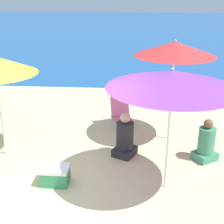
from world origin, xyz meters
TOP-DOWN VIEW (x-y plane):
  - ground_plane at (0.00, 0.00)m, footprint 60.00×60.00m
  - sea_water at (0.00, 26.28)m, footprint 60.00×40.00m
  - beach_umbrella_purple at (1.87, 0.49)m, footprint 2.06×2.06m
  - beach_umbrella_red at (2.12, 2.41)m, footprint 1.71×1.71m
  - beach_chair_pink at (0.97, 3.01)m, footprint 0.60×0.67m
  - person_seated_near at (2.75, 1.50)m, footprint 0.56×0.54m
  - person_seated_far at (1.13, 1.57)m, footprint 0.56×0.59m
  - cooler_box at (-0.05, 0.44)m, footprint 0.48×0.36m

SIDE VIEW (x-z plane):
  - ground_plane at x=0.00m, z-range 0.00..0.00m
  - sea_water at x=0.00m, z-range 0.00..0.01m
  - cooler_box at x=-0.05m, z-range 0.00..0.33m
  - person_seated_near at x=2.75m, z-range -0.08..0.80m
  - person_seated_far at x=1.13m, z-range -0.09..0.85m
  - beach_chair_pink at x=0.97m, z-range 0.00..0.91m
  - beach_umbrella_purple at x=1.87m, z-range 0.88..3.00m
  - beach_umbrella_red at x=2.12m, z-range 0.94..3.20m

